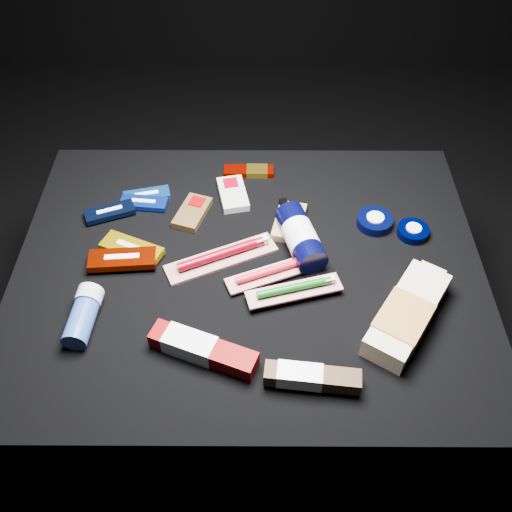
{
  "coord_description": "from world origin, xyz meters",
  "views": [
    {
      "loc": [
        0.02,
        -0.78,
        1.3
      ],
      "look_at": [
        0.01,
        0.01,
        0.42
      ],
      "focal_mm": 40.0,
      "sensor_mm": 36.0,
      "label": 1
    }
  ],
  "objects_px": {
    "deodorant_stick": "(83,315)",
    "toothpaste_carton_red": "(199,348)",
    "lotion_bottle": "(301,237)",
    "bodywash_bottle": "(406,316)"
  },
  "relations": [
    {
      "from": "deodorant_stick",
      "to": "bodywash_bottle",
      "type": "bearing_deg",
      "value": 4.48
    },
    {
      "from": "lotion_bottle",
      "to": "toothpaste_carton_red",
      "type": "distance_m",
      "value": 0.33
    },
    {
      "from": "lotion_bottle",
      "to": "deodorant_stick",
      "type": "height_order",
      "value": "lotion_bottle"
    },
    {
      "from": "lotion_bottle",
      "to": "toothpaste_carton_red",
      "type": "height_order",
      "value": "lotion_bottle"
    },
    {
      "from": "deodorant_stick",
      "to": "toothpaste_carton_red",
      "type": "xyz_separation_m",
      "value": [
        0.22,
        -0.07,
        -0.01
      ]
    },
    {
      "from": "lotion_bottle",
      "to": "bodywash_bottle",
      "type": "relative_size",
      "value": 0.85
    },
    {
      "from": "bodywash_bottle",
      "to": "deodorant_stick",
      "type": "bearing_deg",
      "value": -146.79
    },
    {
      "from": "lotion_bottle",
      "to": "toothpaste_carton_red",
      "type": "xyz_separation_m",
      "value": [
        -0.2,
        -0.27,
        -0.01
      ]
    },
    {
      "from": "deodorant_stick",
      "to": "toothpaste_carton_red",
      "type": "height_order",
      "value": "deodorant_stick"
    },
    {
      "from": "deodorant_stick",
      "to": "toothpaste_carton_red",
      "type": "relative_size",
      "value": 0.62
    }
  ]
}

